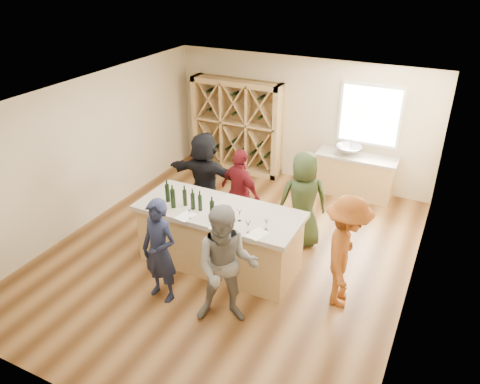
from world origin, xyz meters
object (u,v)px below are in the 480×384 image
at_px(wine_bottle_d, 193,201).
at_px(person_far_mid, 240,193).
at_px(wine_bottle_e, 200,203).
at_px(person_near_right, 226,267).
at_px(wine_bottle_c, 185,198).
at_px(wine_bottle_b, 173,199).
at_px(person_far_right, 303,200).
at_px(wine_bottle_a, 167,193).
at_px(wine_rack, 237,126).
at_px(tasting_counter_base, 220,239).
at_px(person_near_left, 160,251).
at_px(person_far_left, 205,177).
at_px(person_server, 345,252).
at_px(sink, 349,150).
at_px(wine_bottle_f, 212,210).

bearing_deg(wine_bottle_d, person_far_mid, 79.79).
xyz_separation_m(wine_bottle_e, person_near_right, (0.98, -0.96, -0.29)).
bearing_deg(wine_bottle_d, wine_bottle_c, 164.76).
distance_m(wine_bottle_b, person_far_right, 2.29).
height_order(wine_bottle_d, wine_bottle_e, wine_bottle_d).
bearing_deg(wine_bottle_a, person_far_mid, 58.79).
height_order(wine_bottle_a, person_far_right, person_far_right).
distance_m(wine_rack, tasting_counter_base, 3.98).
distance_m(wine_bottle_b, wine_bottle_e, 0.45).
distance_m(wine_bottle_a, wine_bottle_d, 0.52).
height_order(wine_bottle_b, person_near_left, person_near_left).
bearing_deg(wine_bottle_e, person_far_right, 47.22).
relative_size(person_far_right, person_far_left, 1.00).
distance_m(wine_bottle_b, person_server, 2.83).
distance_m(tasting_counter_base, person_near_left, 1.24).
bearing_deg(person_far_right, person_near_right, 52.79).
relative_size(wine_rack, wine_bottle_a, 7.14).
bearing_deg(person_far_right, wine_bottle_d, 14.87).
xyz_separation_m(tasting_counter_base, person_far_mid, (-0.15, 1.09, 0.34)).
relative_size(tasting_counter_base, person_near_right, 1.41).
height_order(sink, wine_bottle_a, wine_bottle_a).
relative_size(wine_bottle_e, person_far_right, 0.15).
bearing_deg(wine_rack, person_far_mid, -62.07).
bearing_deg(person_near_left, wine_rack, 109.85).
xyz_separation_m(tasting_counter_base, wine_bottle_c, (-0.56, -0.13, 0.72)).
bearing_deg(wine_bottle_c, wine_bottle_d, -15.24).
bearing_deg(tasting_counter_base, sink, 71.42).
height_order(tasting_counter_base, person_near_right, person_near_right).
height_order(wine_bottle_a, person_far_mid, person_far_mid).
bearing_deg(wine_bottle_c, sink, 64.59).
xyz_separation_m(wine_bottle_a, person_server, (2.99, 0.11, -0.34)).
relative_size(wine_bottle_c, person_near_left, 0.17).
bearing_deg(wine_bottle_f, person_near_left, -118.24).
xyz_separation_m(person_near_right, person_far_mid, (-0.87, 2.21, -0.08)).
bearing_deg(wine_bottle_e, wine_bottle_b, -165.71).
bearing_deg(wine_bottle_b, tasting_counter_base, 21.43).
distance_m(wine_bottle_a, wine_bottle_e, 0.64).
relative_size(wine_rack, wine_bottle_c, 7.93).
bearing_deg(person_near_left, wine_bottle_d, 95.63).
bearing_deg(person_far_mid, wine_rack, -39.95).
bearing_deg(person_near_left, person_server, 30.59).
height_order(person_near_right, person_far_mid, person_near_right).
relative_size(wine_bottle_b, person_server, 0.18).
distance_m(wine_bottle_d, person_far_left, 1.61).
height_order(person_near_left, person_server, person_server).
bearing_deg(wine_bottle_d, person_server, 3.57).
xyz_separation_m(sink, wine_bottle_f, (-1.15, -3.87, 0.22)).
height_order(wine_bottle_c, person_far_right, person_far_right).
bearing_deg(wine_bottle_d, person_far_right, 44.95).
bearing_deg(wine_bottle_c, person_far_right, 40.39).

